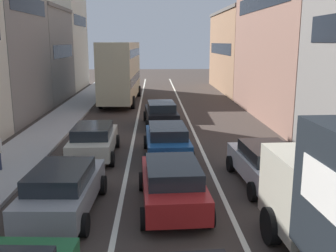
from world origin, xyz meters
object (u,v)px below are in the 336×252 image
object	(u,v)px
sedan_right_lane_behind_truck	(266,163)
bus_mid_queue_primary	(121,69)
hatchback_centre_lane_third	(167,140)
wagon_left_lane_second	(63,188)
sedan_centre_lane_second	(172,183)
sedan_left_lane_third	(94,140)
coupe_centre_lane_fourth	(161,113)

from	to	relation	value
sedan_right_lane_behind_truck	bus_mid_queue_primary	xyz separation A→B (m)	(-6.80, 19.66, 2.03)
hatchback_centre_lane_third	sedan_right_lane_behind_truck	world-z (taller)	same
wagon_left_lane_second	sedan_centre_lane_second	bearing A→B (deg)	-82.27
sedan_centre_lane_second	bus_mid_queue_primary	xyz separation A→B (m)	(-3.31, 21.51, 2.03)
sedan_left_lane_third	sedan_centre_lane_second	bearing A→B (deg)	-150.19
hatchback_centre_lane_third	sedan_left_lane_third	size ratio (longest dim) A/B	1.01
coupe_centre_lane_fourth	hatchback_centre_lane_third	bearing A→B (deg)	177.43
hatchback_centre_lane_third	sedan_right_lane_behind_truck	size ratio (longest dim) A/B	0.99
sedan_centre_lane_second	coupe_centre_lane_fourth	bearing A→B (deg)	-2.24
hatchback_centre_lane_third	coupe_centre_lane_fourth	xyz separation A→B (m)	(-0.13, 6.68, 0.00)
wagon_left_lane_second	bus_mid_queue_primary	bearing A→B (deg)	2.39
wagon_left_lane_second	bus_mid_queue_primary	world-z (taller)	bus_mid_queue_primary
sedan_left_lane_third	sedan_right_lane_behind_truck	bearing A→B (deg)	-119.38
sedan_centre_lane_second	sedan_right_lane_behind_truck	distance (m)	3.95
wagon_left_lane_second	hatchback_centre_lane_third	bearing A→B (deg)	-28.18
sedan_left_lane_third	coupe_centre_lane_fourth	xyz separation A→B (m)	(3.17, 6.50, 0.00)
wagon_left_lane_second	coupe_centre_lane_fourth	distance (m)	12.75
sedan_centre_lane_second	hatchback_centre_lane_third	bearing A→B (deg)	-3.04
bus_mid_queue_primary	sedan_centre_lane_second	bearing A→B (deg)	-169.38
wagon_left_lane_second	coupe_centre_lane_fourth	bearing A→B (deg)	-12.21
hatchback_centre_lane_third	sedan_left_lane_third	xyz separation A→B (m)	(-3.30, 0.18, 0.00)
sedan_left_lane_third	bus_mid_queue_primary	world-z (taller)	bus_mid_queue_primary
coupe_centre_lane_fourth	bus_mid_queue_primary	bearing A→B (deg)	15.04
coupe_centre_lane_fourth	sedan_right_lane_behind_truck	world-z (taller)	same
sedan_centre_lane_second	hatchback_centre_lane_third	xyz separation A→B (m)	(0.03, 5.35, 0.00)
hatchback_centre_lane_third	bus_mid_queue_primary	xyz separation A→B (m)	(-3.34, 16.16, 2.03)
coupe_centre_lane_fourth	sedan_left_lane_third	bearing A→B (deg)	150.30
wagon_left_lane_second	sedan_left_lane_third	xyz separation A→B (m)	(0.04, 5.83, 0.00)
hatchback_centre_lane_third	sedan_centre_lane_second	bearing A→B (deg)	177.52
wagon_left_lane_second	hatchback_centre_lane_third	world-z (taller)	same
coupe_centre_lane_fourth	sedan_right_lane_behind_truck	size ratio (longest dim) A/B	1.00
wagon_left_lane_second	bus_mid_queue_primary	xyz separation A→B (m)	(0.00, 21.81, 2.03)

